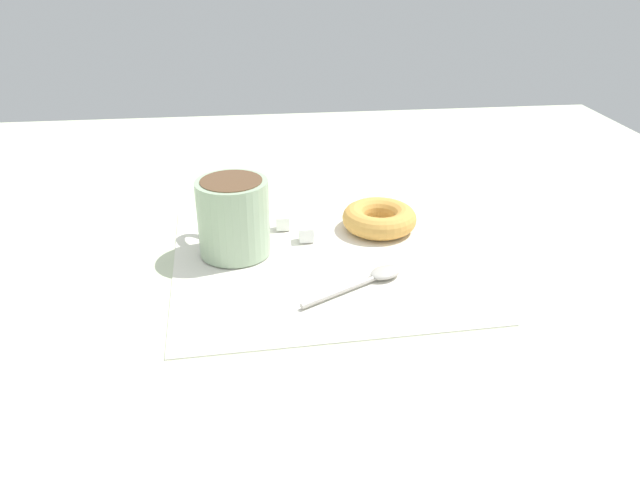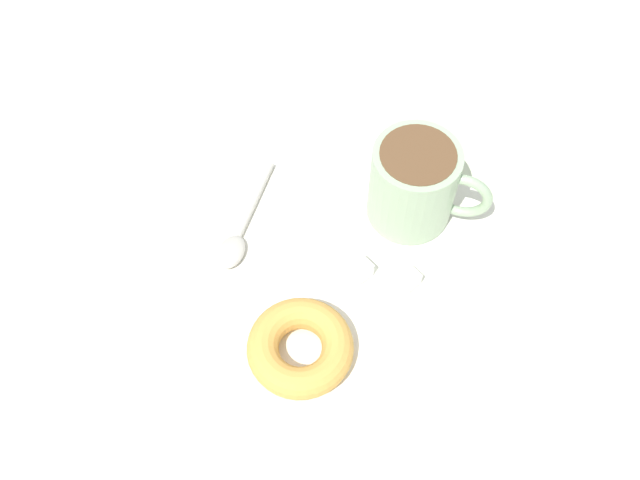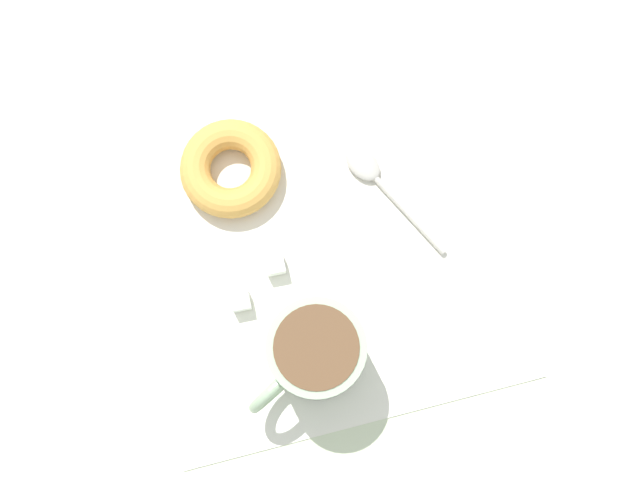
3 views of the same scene
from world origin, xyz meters
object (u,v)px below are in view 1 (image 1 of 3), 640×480
Objects in this scene: donut at (379,218)px; sugar_cube_extra at (306,234)px; sugar_cube at (283,222)px; spoon at (374,277)px; coffee_cup at (232,215)px.

sugar_cube_extra is (-2.13, 9.02, -0.51)cm from donut.
donut is 11.60cm from sugar_cube.
sugar_cube is at bearing 31.58° from spoon.
donut is 9.28cm from sugar_cube_extra.
sugar_cube_extra is at bearing 30.21° from spoon.
sugar_cube_extra is (10.16, 5.92, 0.43)cm from spoon.
coffee_cup is 8.60cm from sugar_cube.
spoon is 11.77cm from sugar_cube_extra.
spoon is at bearing -148.42° from sugar_cube.
donut is 5.55× the size of sugar_cube.
coffee_cup is at bearing 102.34° from sugar_cube_extra.
donut is 0.77× the size of spoon.
donut reaches higher than sugar_cube_extra.
coffee_cup reaches higher than sugar_cube.
sugar_cube_extra is at bearing 103.29° from donut.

